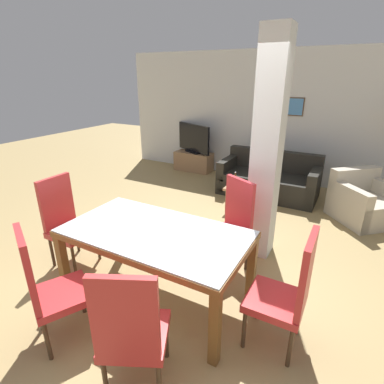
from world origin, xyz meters
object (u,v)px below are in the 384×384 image
at_px(dining_table, 156,244).
at_px(dining_chair_head_left, 66,220).
at_px(sofa, 269,180).
at_px(armchair, 364,203).
at_px(dining_chair_near_right, 131,330).
at_px(dining_chair_far_right, 231,223).
at_px(dining_chair_near_left, 48,286).
at_px(tv_screen, 194,139).
at_px(dining_chair_head_right, 288,291).
at_px(bottle, 235,181).
at_px(tv_stand, 194,161).
at_px(coffee_table, 245,199).

bearing_deg(dining_table, dining_chair_head_left, 180.00).
distance_m(sofa, armchair, 1.68).
distance_m(dining_chair_head_left, dining_chair_near_right, 2.00).
height_order(dining_chair_head_left, dining_chair_far_right, same).
height_order(dining_chair_near_left, tv_screen, tv_screen).
height_order(dining_chair_near_left, dining_chair_head_right, same).
bearing_deg(dining_chair_head_right, bottle, 29.77).
distance_m(dining_chair_head_left, dining_chair_far_right, 1.98).
relative_size(dining_table, dining_chair_head_right, 1.67).
bearing_deg(dining_chair_head_right, dining_chair_far_right, 43.83).
height_order(tv_stand, tv_screen, tv_screen).
relative_size(sofa, tv_screen, 1.76).
distance_m(dining_table, tv_screen, 4.51).
distance_m(bottle, tv_screen, 2.37).
distance_m(dining_table, dining_chair_head_left, 1.32).
height_order(armchair, tv_stand, armchair).
bearing_deg(dining_chair_near_left, dining_chair_head_left, 160.70).
height_order(dining_chair_near_left, dining_chair_head_left, same).
height_order(dining_chair_near_right, sofa, dining_chair_near_right).
bearing_deg(dining_chair_head_right, dining_chair_near_left, 117.11).
bearing_deg(dining_chair_head_right, sofa, 17.52).
relative_size(armchair, coffee_table, 1.79).
relative_size(dining_chair_near_left, coffee_table, 1.64).
bearing_deg(dining_chair_near_right, dining_chair_head_left, 126.39).
distance_m(dining_chair_head_left, tv_screen, 4.16).
relative_size(dining_chair_head_right, bottle, 4.36).
relative_size(dining_table, dining_chair_near_left, 1.67).
bearing_deg(dining_table, bottle, 92.72).
bearing_deg(dining_chair_head_left, dining_chair_head_right, 90.00).
relative_size(dining_table, armchair, 1.53).
bearing_deg(dining_chair_near_right, dining_chair_head_right, 21.29).
bearing_deg(tv_screen, sofa, -174.19).
distance_m(dining_chair_head_right, armchair, 3.15).
bearing_deg(sofa, bottle, 70.43).
bearing_deg(coffee_table, armchair, 17.94).
distance_m(dining_chair_head_left, bottle, 2.77).
bearing_deg(dining_chair_far_right, dining_chair_near_right, 117.08).
xyz_separation_m(dining_table, tv_stand, (-1.82, 4.12, -0.40)).
bearing_deg(armchair, tv_screen, -58.26).
bearing_deg(sofa, dining_table, 86.35).
xyz_separation_m(dining_chair_near_left, coffee_table, (0.54, 3.41, -0.36)).
height_order(dining_chair_near_left, dining_chair_far_right, same).
relative_size(dining_chair_head_left, coffee_table, 1.64).
bearing_deg(tv_screen, armchair, -171.41).
relative_size(dining_chair_head_left, dining_chair_far_right, 1.00).
xyz_separation_m(dining_chair_near_right, tv_screen, (-2.27, 5.05, 0.21)).
xyz_separation_m(dining_chair_near_right, bottle, (-0.57, 3.41, -0.06)).
bearing_deg(tv_screen, dining_chair_head_right, 151.51).
height_order(dining_chair_head_right, bottle, dining_chair_head_right).
relative_size(dining_chair_near_left, dining_chair_head_right, 1.00).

